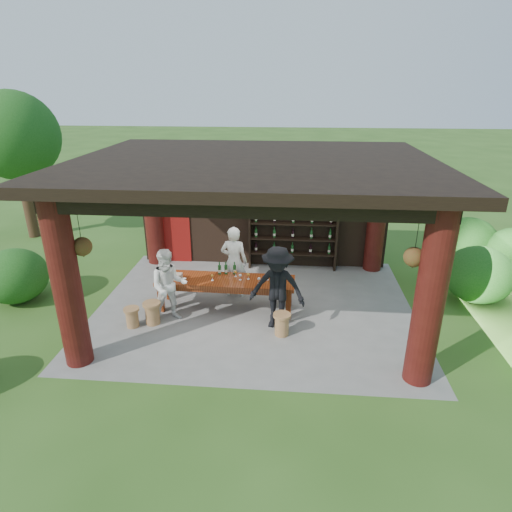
# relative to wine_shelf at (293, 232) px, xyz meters

# --- Properties ---
(ground) EXTENTS (90.00, 90.00, 0.00)m
(ground) POSITION_rel_wine_shelf_xyz_m (-0.86, -2.45, -1.09)
(ground) COLOR #2D5119
(ground) RESTS_ON ground
(pavilion) EXTENTS (7.50, 6.00, 3.60)m
(pavilion) POSITION_rel_wine_shelf_xyz_m (-0.88, -2.02, 1.04)
(pavilion) COLOR slate
(pavilion) RESTS_ON ground
(wine_shelf) EXTENTS (2.48, 0.38, 2.18)m
(wine_shelf) POSITION_rel_wine_shelf_xyz_m (0.00, 0.00, 0.00)
(wine_shelf) COLOR black
(wine_shelf) RESTS_ON ground
(tasting_table) EXTENTS (3.20, 0.89, 0.75)m
(tasting_table) POSITION_rel_wine_shelf_xyz_m (-1.52, -2.55, -0.46)
(tasting_table) COLOR #60220D
(tasting_table) RESTS_ON ground
(stool_near_left) EXTENTS (0.39, 0.39, 0.51)m
(stool_near_left) POSITION_rel_wine_shelf_xyz_m (-3.04, -3.38, -0.82)
(stool_near_left) COLOR olive
(stool_near_left) RESTS_ON ground
(stool_near_right) EXTENTS (0.37, 0.37, 0.49)m
(stool_near_right) POSITION_rel_wine_shelf_xyz_m (-0.18, -3.60, -0.83)
(stool_near_right) COLOR olive
(stool_near_right) RESTS_ON ground
(stool_far_left) EXTENTS (0.34, 0.34, 0.45)m
(stool_far_left) POSITION_rel_wine_shelf_xyz_m (-3.44, -3.55, -0.86)
(stool_far_left) COLOR olive
(stool_far_left) RESTS_ON ground
(host) EXTENTS (0.69, 0.49, 1.79)m
(host) POSITION_rel_wine_shelf_xyz_m (-1.42, -1.84, -0.20)
(host) COLOR white
(host) RESTS_ON ground
(guest_woman) EXTENTS (0.98, 0.87, 1.68)m
(guest_woman) POSITION_rel_wine_shelf_xyz_m (-2.68, -3.18, -0.26)
(guest_woman) COLOR white
(guest_woman) RESTS_ON ground
(guest_man) EXTENTS (1.29, 0.87, 1.85)m
(guest_man) POSITION_rel_wine_shelf_xyz_m (-0.31, -3.26, -0.17)
(guest_man) COLOR black
(guest_man) RESTS_ON ground
(table_bottles) EXTENTS (0.43, 0.11, 0.31)m
(table_bottles) POSITION_rel_wine_shelf_xyz_m (-1.54, -2.25, -0.19)
(table_bottles) COLOR #194C1E
(table_bottles) RESTS_ON tasting_table
(table_glasses) EXTENTS (1.42, 0.40, 0.15)m
(table_glasses) POSITION_rel_wine_shelf_xyz_m (-1.01, -2.55, -0.27)
(table_glasses) COLOR silver
(table_glasses) RESTS_ON tasting_table
(napkin_basket) EXTENTS (0.26, 0.19, 0.14)m
(napkin_basket) POSITION_rel_wine_shelf_xyz_m (-2.66, -2.65, -0.27)
(napkin_basket) COLOR #BF6672
(napkin_basket) RESTS_ON tasting_table
(shrubs) EXTENTS (14.27, 8.21, 1.36)m
(shrubs) POSITION_rel_wine_shelf_xyz_m (2.24, -1.88, -0.54)
(shrubs) COLOR #194C14
(shrubs) RESTS_ON ground
(trees) EXTENTS (20.02, 11.04, 4.80)m
(trees) POSITION_rel_wine_shelf_xyz_m (2.25, -1.18, 2.27)
(trees) COLOR #3F2819
(trees) RESTS_ON ground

